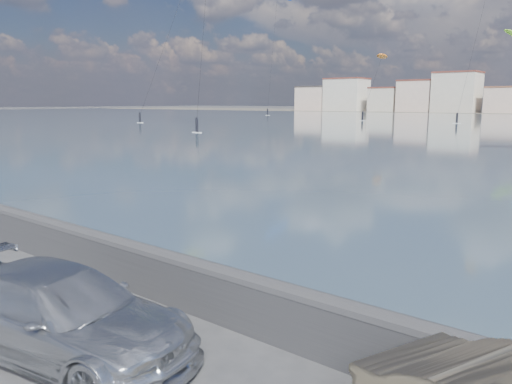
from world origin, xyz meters
The scene contains 4 objects.
ground centered at (0.00, 0.00, 0.00)m, with size 700.00×700.00×0.00m, color #333335.
seawall centered at (0.00, 2.70, 0.58)m, with size 400.00×0.36×1.08m.
car_silver centered at (0.09, 0.22, 0.69)m, with size 1.94×4.77×1.39m, color silver.
kitesurfer_16 centered at (-42.91, 103.63, 13.70)m, with size 4.96×15.99×14.44m.
Camera 1 is at (7.10, -3.59, 3.97)m, focal length 35.00 mm.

